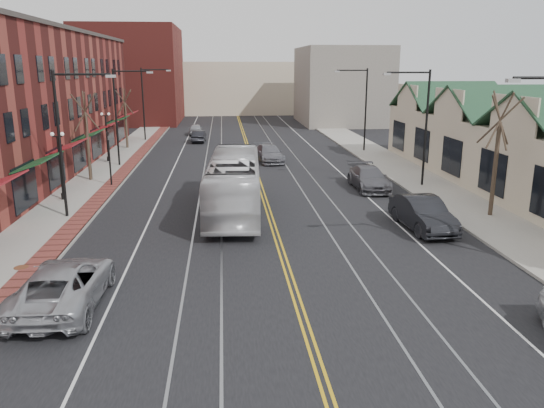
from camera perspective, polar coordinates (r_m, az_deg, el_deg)
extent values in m
plane|color=black|center=(16.38, 4.72, -16.26)|extent=(160.00, 160.00, 0.00)
cube|color=gray|center=(36.09, -20.26, 0.41)|extent=(4.00, 120.00, 0.15)
cube|color=gray|center=(37.76, 17.59, 1.24)|extent=(4.00, 120.00, 0.15)
cube|color=beige|center=(40.06, 25.80, 4.45)|extent=(8.00, 36.00, 4.60)
cube|color=maroon|center=(84.90, -14.77, 13.27)|extent=(14.00, 18.00, 14.00)
cube|color=beige|center=(98.93, -3.87, 12.39)|extent=(22.00, 14.00, 9.00)
cube|color=slate|center=(80.81, 7.47, 12.50)|extent=(12.00, 16.00, 11.00)
cylinder|color=black|center=(31.42, -21.84, 5.84)|extent=(0.16, 0.16, 8.00)
cylinder|color=black|center=(30.73, -19.78, 12.99)|extent=(3.00, 0.12, 0.12)
cube|color=#999999|center=(30.41, -16.95, 13.01)|extent=(0.50, 0.25, 0.15)
cylinder|color=black|center=(46.88, -16.43, 8.88)|extent=(0.16, 0.16, 8.00)
cylinder|color=black|center=(46.42, -14.91, 13.64)|extent=(3.00, 0.12, 0.12)
cube|color=#999999|center=(46.21, -13.01, 13.63)|extent=(0.50, 0.25, 0.15)
cylinder|color=black|center=(62.61, -13.68, 10.38)|extent=(0.16, 0.16, 8.00)
cylinder|color=black|center=(62.27, -12.49, 13.93)|extent=(3.00, 0.12, 0.12)
cube|color=#999999|center=(62.11, -11.08, 13.91)|extent=(0.50, 0.25, 0.15)
cube|color=#999999|center=(22.71, 24.48, 11.99)|extent=(0.50, 0.25, 0.15)
cylinder|color=black|center=(38.72, 16.23, 7.79)|extent=(0.16, 0.16, 8.00)
cylinder|color=black|center=(37.97, 14.48, 13.54)|extent=(3.00, 0.12, 0.12)
cube|color=#999999|center=(37.50, 12.25, 13.51)|extent=(0.50, 0.25, 0.15)
cylinder|color=black|center=(53.87, 10.04, 9.93)|extent=(0.16, 0.16, 8.00)
cylinder|color=black|center=(53.33, 8.63, 14.03)|extent=(3.00, 0.12, 0.12)
cube|color=#999999|center=(52.99, 7.00, 13.98)|extent=(0.50, 0.25, 0.15)
cylinder|color=black|center=(36.24, -21.51, 0.80)|extent=(0.28, 0.28, 0.40)
cylinder|color=black|center=(35.88, -21.78, 3.59)|extent=(0.14, 0.14, 4.00)
cube|color=black|center=(35.59, -22.09, 6.74)|extent=(0.60, 0.06, 0.06)
sphere|color=white|center=(35.66, -22.57, 6.95)|extent=(0.24, 0.24, 0.24)
sphere|color=white|center=(35.49, -21.64, 7.01)|extent=(0.24, 0.24, 0.24)
cylinder|color=black|center=(49.56, -17.16, 4.67)|extent=(0.28, 0.28, 0.40)
cylinder|color=black|center=(49.30, -17.32, 6.73)|extent=(0.14, 0.14, 4.00)
cube|color=black|center=(49.09, -17.50, 9.04)|extent=(0.60, 0.06, 0.06)
sphere|color=white|center=(49.14, -17.86, 9.19)|extent=(0.24, 0.24, 0.24)
sphere|color=white|center=(49.01, -17.16, 9.24)|extent=(0.24, 0.24, 0.24)
cylinder|color=#382B21|center=(41.45, -19.17, 5.82)|extent=(0.24, 0.24, 4.90)
cylinder|color=#382B21|center=(41.17, -19.47, 9.32)|extent=(0.58, 1.37, 2.90)
cylinder|color=#382B21|center=(41.17, -19.47, 9.32)|extent=(1.60, 0.66, 2.78)
cylinder|color=#382B21|center=(41.17, -19.47, 9.32)|extent=(0.53, 1.23, 2.96)
cylinder|color=#382B21|center=(41.17, -19.47, 9.32)|extent=(1.69, 1.03, 2.64)
cylinder|color=#382B21|center=(41.17, -19.47, 9.32)|extent=(1.78, 1.29, 2.48)
cylinder|color=#382B21|center=(57.01, -15.43, 8.14)|extent=(0.24, 0.24, 4.55)
cylinder|color=#382B21|center=(56.81, -15.59, 10.52)|extent=(0.55, 1.28, 2.69)
cylinder|color=#382B21|center=(56.81, -15.59, 10.52)|extent=(1.49, 0.62, 2.58)
cylinder|color=#382B21|center=(56.81, -15.59, 10.52)|extent=(0.50, 1.15, 2.75)
cylinder|color=#382B21|center=(56.81, -15.59, 10.52)|extent=(1.57, 0.97, 2.45)
cylinder|color=#382B21|center=(56.81, -15.59, 10.52)|extent=(1.66, 1.20, 2.30)
cylinder|color=#382B21|center=(32.14, 22.84, 3.43)|extent=(0.24, 0.24, 5.25)
cylinder|color=#382B21|center=(31.78, 23.33, 8.25)|extent=(0.61, 1.46, 3.10)
cylinder|color=#382B21|center=(31.78, 23.33, 8.25)|extent=(1.70, 0.70, 2.97)
cylinder|color=#382B21|center=(31.78, 23.33, 8.25)|extent=(0.56, 1.31, 3.17)
cylinder|color=#382B21|center=(31.78, 23.33, 8.25)|extent=(1.80, 1.10, 2.82)
cylinder|color=#382B21|center=(31.78, 23.33, 8.25)|extent=(1.90, 1.37, 2.65)
cylinder|color=#592D19|center=(24.87, -25.36, -6.18)|extent=(0.60, 0.60, 0.02)
cylinder|color=black|center=(39.23, -17.04, 4.27)|extent=(0.12, 0.12, 3.20)
imported|color=black|center=(38.97, -17.23, 6.79)|extent=(0.18, 0.15, 0.90)
imported|color=silver|center=(31.08, -4.09, 2.20)|extent=(3.53, 12.41, 3.42)
imported|color=#A6A7AD|center=(20.54, -21.50, -8.07)|extent=(2.82, 5.97, 1.65)
imported|color=black|center=(28.99, 15.89, -0.98)|extent=(2.15, 5.34, 1.72)
imported|color=#595960|center=(37.65, 10.38, 2.75)|extent=(2.22, 5.38, 1.56)
imported|color=black|center=(38.48, 10.64, 2.86)|extent=(1.65, 4.05, 1.38)
imported|color=black|center=(60.83, -7.86, 7.22)|extent=(1.56, 4.00, 1.30)
imported|color=slate|center=(47.73, -0.30, 5.45)|extent=(2.74, 5.40, 1.50)
imported|color=#98999F|center=(67.39, -8.21, 7.97)|extent=(1.75, 4.12, 1.39)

